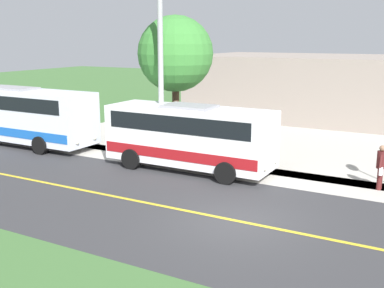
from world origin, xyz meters
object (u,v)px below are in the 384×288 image
(shuttle_bus_front, at_px, (189,134))
(pedestrian_with_bags, at_px, (381,166))
(tree_curbside, at_px, (175,54))
(street_light_pole, at_px, (159,64))
(transit_bus_rear, at_px, (12,113))
(commercial_building, at_px, (334,87))

(shuttle_bus_front, distance_m, pedestrian_with_bags, 7.74)
(shuttle_bus_front, bearing_deg, tree_curbside, -140.46)
(street_light_pole, bearing_deg, shuttle_bus_front, 76.41)
(transit_bus_rear, relative_size, commercial_building, 0.53)
(tree_curbside, xyz_separation_m, commercial_building, (-14.00, 4.73, -2.64))
(shuttle_bus_front, distance_m, tree_curbside, 5.02)
(shuttle_bus_front, height_order, tree_curbside, tree_curbside)
(shuttle_bus_front, height_order, street_light_pole, street_light_pole)
(tree_curbside, bearing_deg, street_light_pole, 14.87)
(street_light_pole, xyz_separation_m, tree_curbside, (-2.52, -0.67, 0.35))
(pedestrian_with_bags, bearing_deg, shuttle_bus_front, -81.80)
(shuttle_bus_front, height_order, pedestrian_with_bags, shuttle_bus_front)
(transit_bus_rear, distance_m, pedestrian_with_bags, 18.59)
(transit_bus_rear, xyz_separation_m, commercial_building, (-16.95, 13.20, 0.50))
(transit_bus_rear, xyz_separation_m, tree_curbside, (-2.95, 8.47, 3.14))
(transit_bus_rear, relative_size, pedestrian_with_bags, 6.00)
(street_light_pole, relative_size, commercial_building, 0.42)
(transit_bus_rear, height_order, tree_curbside, tree_curbside)
(shuttle_bus_front, distance_m, transit_bus_rear, 10.90)
(pedestrian_with_bags, bearing_deg, transit_bus_rear, -86.61)
(shuttle_bus_front, bearing_deg, transit_bus_rear, -90.02)
(shuttle_bus_front, xyz_separation_m, commercial_building, (-16.95, 2.30, 0.62))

